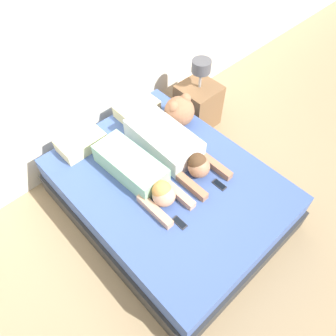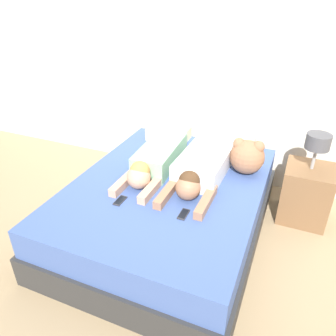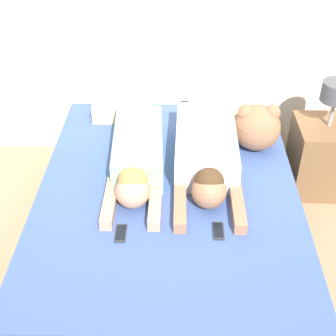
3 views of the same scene
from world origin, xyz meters
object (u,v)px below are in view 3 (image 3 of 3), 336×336
Objects in this scene: person_left at (137,158)px; cell_phone_left at (121,233)px; person_right at (206,155)px; plush_toy at (257,127)px; bed at (168,219)px; pillow_head_right at (218,109)px; cell_phone_right at (218,231)px; pillow_head_left at (124,108)px; nightstand at (322,153)px.

person_left is 7.70× the size of cell_phone_left.
plush_toy is at bearing 35.19° from person_right.
cell_phone_left reaches higher than bed.
cell_phone_right is (-0.07, -1.24, -0.06)m from pillow_head_right.
pillow_head_right is at bearing 79.82° from person_right.
pillow_head_left is 1.00× the size of pillow_head_right.
cell_phone_left is 0.41× the size of plush_toy.
person_left is at bearing -159.46° from plush_toy.
person_left is 7.70× the size of cell_phone_right.
pillow_head_left is 0.89m from person_right.
person_left reaches higher than cell_phone_right.
person_right is at bearing 94.54° from cell_phone_right.
pillow_head_left reaches higher than cell_phone_left.
pillow_head_right is (0.71, 0.00, 0.00)m from pillow_head_left.
nightstand is at bearing 31.15° from bed.
nightstand is at bearing -6.53° from pillow_head_left.
person_left is at bearing 85.25° from cell_phone_left.
pillow_head_left reaches higher than cell_phone_right.
bed is at bearing -39.16° from person_left.
cell_phone_right reaches higher than bed.
bed is 6.53× the size of plush_toy.
pillow_head_left is 0.72m from person_left.
pillow_head_right reaches higher than bed.
plush_toy is (0.30, 0.83, 0.16)m from cell_phone_right.
plush_toy is (0.59, 0.46, 0.43)m from bed.
person_right is at bearing 41.62° from bed.
cell_phone_left is at bearing -128.17° from person_right.
person_right is 0.43m from plush_toy.
plush_toy is (0.83, 0.86, 0.16)m from cell_phone_left.
plush_toy is (0.94, -0.41, 0.10)m from pillow_head_left.
pillow_head_left is 0.71m from pillow_head_right.
bed is at bearing -142.05° from plush_toy.
cell_phone_left is 1.00× the size of cell_phone_right.
cell_phone_right is at bearing -52.69° from bed.
pillow_head_right is at bearing 86.73° from cell_phone_right.
pillow_head_left is 3.27× the size of cell_phone_left.
person_right is at bearing 51.83° from cell_phone_left.
bed is 0.45m from person_left.
person_right reaches higher than cell_phone_right.
cell_phone_right is at bearing 3.36° from cell_phone_left.
pillow_head_right is 1.25m from cell_phone_right.
pillow_head_left is 3.27× the size of cell_phone_right.
pillow_head_left is at bearing 94.91° from cell_phone_left.
person_right is 3.39× the size of plush_toy.
bed is at bearing 127.31° from cell_phone_right.
cell_phone_right is 1.39m from nightstand.
cell_phone_left is at bearing -141.75° from nightstand.
person_right is 0.60m from cell_phone_right.
nightstand reaches higher than pillow_head_right.
cell_phone_left is at bearing -133.99° from plush_toy.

